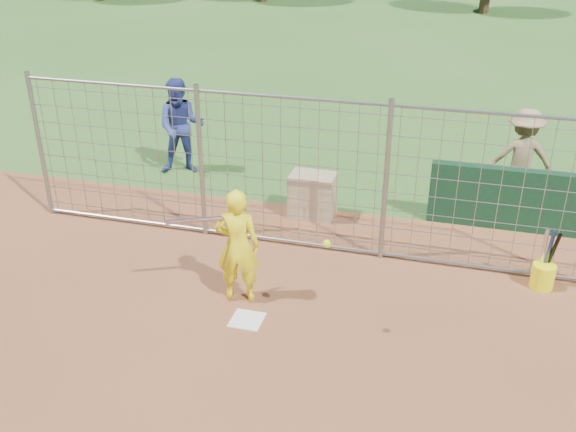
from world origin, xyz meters
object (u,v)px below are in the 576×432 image
(bystander_a, at_px, (181,127))
(equipment_bin, at_px, (313,195))
(bucket_with_bats, at_px, (543,273))
(bystander_c, at_px, (522,157))
(batter, at_px, (238,246))

(bystander_a, relative_size, equipment_bin, 2.47)
(bystander_a, height_order, bucket_with_bats, bystander_a)
(bystander_a, xyz_separation_m, bucket_with_bats, (6.89, -2.73, -0.74))
(bystander_c, height_order, bucket_with_bats, bystander_c)
(bucket_with_bats, bearing_deg, equipment_bin, 159.51)
(batter, relative_size, bystander_a, 0.86)
(batter, relative_size, bucket_with_bats, 1.74)
(batter, distance_m, equipment_bin, 2.94)
(bystander_c, xyz_separation_m, equipment_bin, (-3.55, -1.58, -0.51))
(bucket_with_bats, bearing_deg, bystander_c, 95.06)
(bystander_c, distance_m, bucket_with_bats, 3.09)
(batter, relative_size, bystander_c, 0.93)
(equipment_bin, height_order, bucket_with_bats, bucket_with_bats)
(batter, xyz_separation_m, bucket_with_bats, (4.20, 1.45, -0.60))
(bystander_a, bearing_deg, bystander_c, -15.69)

